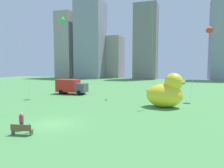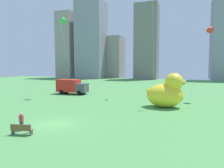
{
  "view_description": "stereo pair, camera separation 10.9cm",
  "coord_description": "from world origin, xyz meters",
  "px_view_note": "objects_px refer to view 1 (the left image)",
  "views": [
    {
      "loc": [
        11.68,
        -16.16,
        5.57
      ],
      "look_at": [
        4.39,
        4.26,
        3.62
      ],
      "focal_mm": 33.0,
      "sensor_mm": 36.0,
      "label": 1
    },
    {
      "loc": [
        11.78,
        -16.13,
        5.57
      ],
      "look_at": [
        4.39,
        4.26,
        3.62
      ],
      "focal_mm": 33.0,
      "sensor_mm": 36.0,
      "label": 2
    }
  ],
  "objects_px": {
    "park_bench": "(22,129)",
    "kite_green": "(63,19)",
    "kite_red": "(210,28)",
    "kite_teal": "(145,9)",
    "box_truck": "(71,87)",
    "person_adult": "(21,121)",
    "giant_inflatable_duck": "(166,93)",
    "person_child": "(30,127)"
  },
  "relations": [
    {
      "from": "person_child",
      "to": "box_truck",
      "type": "height_order",
      "value": "box_truck"
    },
    {
      "from": "person_child",
      "to": "kite_green",
      "type": "relative_size",
      "value": 0.06
    },
    {
      "from": "park_bench",
      "to": "kite_green",
      "type": "height_order",
      "value": "kite_green"
    },
    {
      "from": "kite_red",
      "to": "kite_teal",
      "type": "bearing_deg",
      "value": 176.52
    },
    {
      "from": "person_adult",
      "to": "box_truck",
      "type": "distance_m",
      "value": 22.83
    },
    {
      "from": "park_bench",
      "to": "kite_red",
      "type": "xyz_separation_m",
      "value": [
        15.64,
        24.02,
        11.01
      ]
    },
    {
      "from": "giant_inflatable_duck",
      "to": "kite_teal",
      "type": "xyz_separation_m",
      "value": [
        -4.79,
        9.28,
        13.64
      ]
    },
    {
      "from": "person_adult",
      "to": "kite_teal",
      "type": "xyz_separation_m",
      "value": [
        5.91,
        23.77,
        14.73
      ]
    },
    {
      "from": "giant_inflatable_duck",
      "to": "person_adult",
      "type": "bearing_deg",
      "value": -126.46
    },
    {
      "from": "park_bench",
      "to": "kite_green",
      "type": "bearing_deg",
      "value": 113.56
    },
    {
      "from": "person_child",
      "to": "kite_teal",
      "type": "distance_m",
      "value": 28.78
    },
    {
      "from": "person_child",
      "to": "giant_inflatable_duck",
      "type": "xyz_separation_m",
      "value": [
        9.6,
        14.72,
        1.5
      ]
    },
    {
      "from": "person_adult",
      "to": "box_truck",
      "type": "bearing_deg",
      "value": 110.32
    },
    {
      "from": "box_truck",
      "to": "kite_green",
      "type": "xyz_separation_m",
      "value": [
        0.34,
        -2.96,
        12.3
      ]
    },
    {
      "from": "box_truck",
      "to": "person_child",
      "type": "bearing_deg",
      "value": -67.36
    },
    {
      "from": "park_bench",
      "to": "kite_green",
      "type": "relative_size",
      "value": 0.12
    },
    {
      "from": "person_child",
      "to": "kite_teal",
      "type": "bearing_deg",
      "value": 78.67
    },
    {
      "from": "park_bench",
      "to": "kite_red",
      "type": "relative_size",
      "value": 0.15
    },
    {
      "from": "kite_red",
      "to": "kite_green",
      "type": "bearing_deg",
      "value": -169.0
    },
    {
      "from": "person_child",
      "to": "box_truck",
      "type": "xyz_separation_m",
      "value": [
        -9.02,
        21.63,
        0.98
      ]
    },
    {
      "from": "person_child",
      "to": "kite_red",
      "type": "xyz_separation_m",
      "value": [
        15.39,
        23.36,
        11.03
      ]
    },
    {
      "from": "park_bench",
      "to": "giant_inflatable_duck",
      "type": "bearing_deg",
      "value": 57.37
    },
    {
      "from": "kite_teal",
      "to": "box_truck",
      "type": "bearing_deg",
      "value": -170.29
    },
    {
      "from": "person_child",
      "to": "kite_green",
      "type": "xyz_separation_m",
      "value": [
        -8.68,
        18.68,
        13.28
      ]
    },
    {
      "from": "park_bench",
      "to": "box_truck",
      "type": "bearing_deg",
      "value": 111.48
    },
    {
      "from": "park_bench",
      "to": "kite_red",
      "type": "height_order",
      "value": "kite_red"
    },
    {
      "from": "park_bench",
      "to": "person_adult",
      "type": "relative_size",
      "value": 1.14
    },
    {
      "from": "kite_teal",
      "to": "person_child",
      "type": "bearing_deg",
      "value": -101.33
    },
    {
      "from": "person_adult",
      "to": "kite_red",
      "type": "relative_size",
      "value": 0.13
    },
    {
      "from": "person_child",
      "to": "kite_green",
      "type": "height_order",
      "value": "kite_green"
    },
    {
      "from": "park_bench",
      "to": "kite_teal",
      "type": "bearing_deg",
      "value": 78.41
    },
    {
      "from": "box_truck",
      "to": "kite_teal",
      "type": "relative_size",
      "value": 0.35
    },
    {
      "from": "kite_teal",
      "to": "kite_green",
      "type": "height_order",
      "value": "kite_teal"
    },
    {
      "from": "person_adult",
      "to": "kite_green",
      "type": "bearing_deg",
      "value": 112.35
    },
    {
      "from": "person_adult",
      "to": "box_truck",
      "type": "relative_size",
      "value": 0.26
    },
    {
      "from": "kite_red",
      "to": "person_child",
      "type": "bearing_deg",
      "value": -123.38
    },
    {
      "from": "person_adult",
      "to": "giant_inflatable_duck",
      "type": "distance_m",
      "value": 18.04
    },
    {
      "from": "box_truck",
      "to": "kite_red",
      "type": "xyz_separation_m",
      "value": [
        24.42,
        1.72,
        10.05
      ]
    },
    {
      "from": "park_bench",
      "to": "kite_teal",
      "type": "xyz_separation_m",
      "value": [
        5.06,
        24.67,
        15.12
      ]
    },
    {
      "from": "person_adult",
      "to": "kite_green",
      "type": "xyz_separation_m",
      "value": [
        -7.58,
        18.44,
        12.87
      ]
    },
    {
      "from": "kite_red",
      "to": "park_bench",
      "type": "bearing_deg",
      "value": -123.07
    },
    {
      "from": "park_bench",
      "to": "person_adult",
      "type": "bearing_deg",
      "value": 133.44
    }
  ]
}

